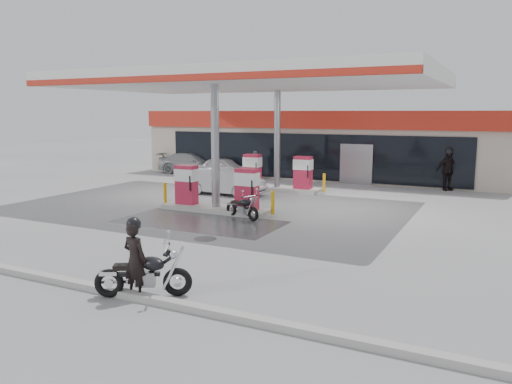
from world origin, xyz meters
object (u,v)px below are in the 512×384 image
parked_car_right (433,174)px  pump_island_far (277,176)px  biker_walking (448,170)px  hatchback_silver (225,181)px  parked_motorcycle (243,208)px  attendant (256,166)px  sedan_white (224,167)px  main_motorcycle (145,275)px  biker_main (135,260)px  pump_island_near (216,193)px  parked_car_left (192,163)px

parked_car_right → pump_island_far: bearing=108.4°
pump_island_far → biker_walking: bearing=26.2°
hatchback_silver → parked_car_right: size_ratio=1.00×
parked_motorcycle → attendant: 10.50m
pump_island_far → sedan_white: 5.88m
main_motorcycle → biker_main: size_ratio=1.14×
parked_car_right → sedan_white: bearing=80.3°
main_motorcycle → parked_car_right: bearing=51.3°
pump_island_near → pump_island_far: same height
parked_car_right → parked_car_left: bearing=74.7°
pump_island_near → parked_car_right: (6.78, 12.00, -0.16)m
attendant → hatchback_silver: (0.89, -5.20, -0.21)m
biker_main → attendant: 18.63m
parked_motorcycle → parked_car_left: size_ratio=0.37×
pump_island_far → biker_walking: (7.73, 3.80, 0.31)m
parked_motorcycle → parked_car_left: (-9.40, 10.81, 0.26)m
biker_main → hatchback_silver: bearing=-62.1°
pump_island_near → main_motorcycle: 9.45m
attendant → hatchback_silver: 5.28m
parked_motorcycle → biker_main: bearing=-56.9°
sedan_white → hatchback_silver: 6.48m
main_motorcycle → biker_main: biker_main is taller
biker_walking → parked_motorcycle: bearing=-153.9°
main_motorcycle → attendant: attendant is taller
sedan_white → hatchback_silver: hatchback_silver is taller
pump_island_near → pump_island_far: size_ratio=1.00×
attendant → parked_car_right: (9.35, 3.20, -0.31)m
sedan_white → parked_car_right: 12.04m
pump_island_near → attendant: (-2.56, 8.80, 0.15)m
biker_main → parked_car_right: biker_main is taller
hatchback_silver → biker_walking: 11.27m
parked_car_left → main_motorcycle: bearing=-154.2°
pump_island_near → parked_car_left: size_ratio=1.13×
parked_motorcycle → parked_car_right: 13.81m
pump_island_far → biker_walking: 8.62m
biker_main → parked_car_right: size_ratio=0.42×
biker_walking → sedan_white: bearing=148.6°
attendant → biker_walking: size_ratio=0.84×
parked_car_right → pump_island_near: bearing=127.4°
sedan_white → attendant: size_ratio=2.07×
sedan_white → parked_car_left: parked_car_left is taller
main_motorcycle → sedan_white: 19.85m
biker_main → biker_walking: (4.40, 18.67, 0.19)m
hatchback_silver → biker_walking: biker_walking is taller
biker_main → hatchback_silver: size_ratio=0.42×
sedan_white → parked_car_right: size_ratio=0.90×
biker_main → parked_motorcycle: biker_main is taller
parked_car_left → pump_island_near: bearing=-147.3°
biker_main → parked_car_right: (3.45, 20.87, -0.27)m
main_motorcycle → parked_car_right: size_ratio=0.47×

